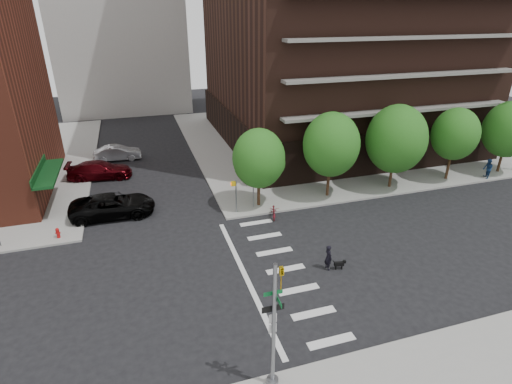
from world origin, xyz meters
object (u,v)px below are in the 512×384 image
at_px(parked_car_black, 113,206).
at_px(fire_hydrant, 58,232).
at_px(parked_car_maroon, 100,170).
at_px(scooter, 274,211).
at_px(traffic_signal, 274,337).
at_px(parked_car_silver, 118,153).
at_px(dog_walker, 328,257).
at_px(pedestrian_far, 488,169).

bearing_deg(parked_car_black, fire_hydrant, 126.61).
xyz_separation_m(fire_hydrant, parked_car_maroon, (2.30, 10.51, 0.27)).
relative_size(parked_car_black, scooter, 3.26).
xyz_separation_m(traffic_signal, parked_car_maroon, (-7.73, 25.81, -1.88)).
bearing_deg(parked_car_maroon, parked_car_black, -166.10).
bearing_deg(parked_car_maroon, fire_hydrant, 172.70).
height_order(traffic_signal, parked_car_silver, traffic_signal).
relative_size(parked_car_maroon, dog_walker, 3.46).
bearing_deg(scooter, parked_car_black, 179.56).
relative_size(fire_hydrant, parked_car_maroon, 0.13).
xyz_separation_m(traffic_signal, scooter, (5.05, 13.99, -2.20)).
height_order(fire_hydrant, scooter, scooter).
bearing_deg(parked_car_maroon, dog_walker, -139.28).
bearing_deg(pedestrian_far, scooter, -63.44).
xyz_separation_m(dog_walker, pedestrian_far, (20.12, 8.19, 0.25)).
bearing_deg(traffic_signal, dog_walker, 49.02).
relative_size(parked_car_maroon, pedestrian_far, 3.10).
bearing_deg(scooter, fire_hydrant, -167.20).
relative_size(parked_car_black, pedestrian_far, 3.37).
xyz_separation_m(traffic_signal, parked_car_black, (-6.48, 17.78, -1.85)).
height_order(fire_hydrant, parked_car_maroon, parked_car_maroon).
distance_m(parked_car_maroon, parked_car_silver, 4.93).
distance_m(fire_hydrant, scooter, 15.13).
bearing_deg(parked_car_black, pedestrian_far, -93.24).
relative_size(parked_car_maroon, parked_car_silver, 1.21).
relative_size(traffic_signal, parked_car_silver, 1.29).
bearing_deg(traffic_signal, parked_car_maroon, 106.68).
bearing_deg(scooter, pedestrian_far, 20.46).
distance_m(fire_hydrant, parked_car_maroon, 10.76).
xyz_separation_m(traffic_signal, parked_car_silver, (-6.18, 30.48, -1.93)).
distance_m(traffic_signal, scooter, 15.04).
distance_m(parked_car_black, scooter, 12.14).
xyz_separation_m(fire_hydrant, parked_car_silver, (3.85, 15.19, 0.21)).
height_order(parked_car_maroon, dog_walker, parked_car_maroon).
bearing_deg(dog_walker, fire_hydrant, 57.28).
bearing_deg(parked_car_silver, pedestrian_far, -113.65).
relative_size(scooter, pedestrian_far, 1.03).
height_order(traffic_signal, parked_car_maroon, traffic_signal).
bearing_deg(parked_car_silver, parked_car_maroon, 163.65).
height_order(parked_car_maroon, pedestrian_far, pedestrian_far).
bearing_deg(dog_walker, parked_car_black, 43.79).
relative_size(fire_hydrant, scooter, 0.39).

